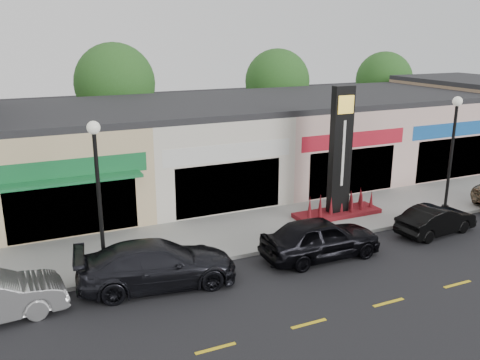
{
  "coord_description": "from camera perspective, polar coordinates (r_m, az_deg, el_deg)",
  "views": [
    {
      "loc": [
        -10.4,
        -14.32,
        8.35
      ],
      "look_at": [
        -2.08,
        4.0,
        2.52
      ],
      "focal_mm": 38.0,
      "sensor_mm": 36.0,
      "label": 1
    }
  ],
  "objects": [
    {
      "name": "car_dark_sedan",
      "position": [
        17.75,
        -9.26,
        -9.3
      ],
      "size": [
        2.9,
        5.65,
        1.57
      ],
      "primitive_type": "imported",
      "rotation": [
        0.0,
        0.0,
        1.44
      ],
      "color": "black",
      "rests_on": "ground"
    },
    {
      "name": "shop_beige",
      "position": [
        26.53,
        -19.68,
        2.24
      ],
      "size": [
        7.0,
        10.85,
        4.8
      ],
      "color": "tan",
      "rests_on": "ground"
    },
    {
      "name": "shop_cream",
      "position": [
        27.92,
        -5.26,
        3.79
      ],
      "size": [
        7.0,
        10.01,
        4.8
      ],
      "color": "silver",
      "rests_on": "ground"
    },
    {
      "name": "ground",
      "position": [
        19.57,
        10.6,
        -9.4
      ],
      "size": [
        120.0,
        120.0,
        0.0
      ],
      "primitive_type": "plane",
      "color": "black",
      "rests_on": "ground"
    },
    {
      "name": "tree_rear_east",
      "position": [
        44.32,
        15.84,
        10.75
      ],
      "size": [
        4.6,
        4.6,
        6.94
      ],
      "color": "#382619",
      "rests_on": "ground"
    },
    {
      "name": "shop_tan",
      "position": [
        39.9,
        24.7,
        6.48
      ],
      "size": [
        7.0,
        10.01,
        5.3
      ],
      "color": "#927755",
      "rests_on": "ground"
    },
    {
      "name": "shop_pink_e",
      "position": [
        35.0,
        17.02,
        5.66
      ],
      "size": [
        7.0,
        10.01,
        4.8
      ],
      "color": "beige",
      "rests_on": "ground"
    },
    {
      "name": "lamp_east_near",
      "position": [
        25.4,
        22.76,
        3.83
      ],
      "size": [
        0.44,
        0.44,
        5.47
      ],
      "color": "black",
      "rests_on": "sidewalk"
    },
    {
      "name": "pylon_sign",
      "position": [
        23.65,
        11.09,
        0.97
      ],
      "size": [
        4.2,
        1.3,
        6.0
      ],
      "color": "#580F15",
      "rests_on": "sidewalk"
    },
    {
      "name": "shop_pink_w",
      "position": [
        30.88,
        7.13,
        4.92
      ],
      "size": [
        7.0,
        10.01,
        4.8
      ],
      "color": "beige",
      "rests_on": "ground"
    },
    {
      "name": "tree_rear_mid",
      "position": [
        38.65,
        4.2,
        10.97
      ],
      "size": [
        4.8,
        4.8,
        7.29
      ],
      "color": "#382619",
      "rests_on": "ground"
    },
    {
      "name": "curb",
      "position": [
        21.12,
        7.35,
        -7.05
      ],
      "size": [
        52.0,
        0.2,
        0.15
      ],
      "primitive_type": "cube",
      "color": "gray",
      "rests_on": "ground"
    },
    {
      "name": "sidewalk",
      "position": [
        22.91,
        4.41,
        -5.06
      ],
      "size": [
        52.0,
        4.3,
        0.15
      ],
      "primitive_type": "cube",
      "color": "gray",
      "rests_on": "ground"
    },
    {
      "name": "tree_rear_west",
      "position": [
        34.56,
        -13.88,
        10.51
      ],
      "size": [
        5.2,
        5.2,
        7.83
      ],
      "color": "#382619",
      "rests_on": "ground"
    },
    {
      "name": "car_black_conv",
      "position": [
        23.46,
        21.16,
        -4.21
      ],
      "size": [
        1.72,
        3.91,
        1.25
      ],
      "primitive_type": "imported",
      "rotation": [
        0.0,
        0.0,
        1.68
      ],
      "color": "black",
      "rests_on": "ground"
    },
    {
      "name": "car_black_sedan",
      "position": [
        19.81,
        9.04,
        -6.44
      ],
      "size": [
        1.96,
        4.75,
        1.61
      ],
      "primitive_type": "imported",
      "rotation": [
        0.0,
        0.0,
        1.56
      ],
      "color": "black",
      "rests_on": "ground"
    },
    {
      "name": "lamp_west_near",
      "position": [
        17.67,
        -15.65,
        -0.46
      ],
      "size": [
        0.44,
        0.44,
        5.47
      ],
      "color": "black",
      "rests_on": "sidewalk"
    }
  ]
}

